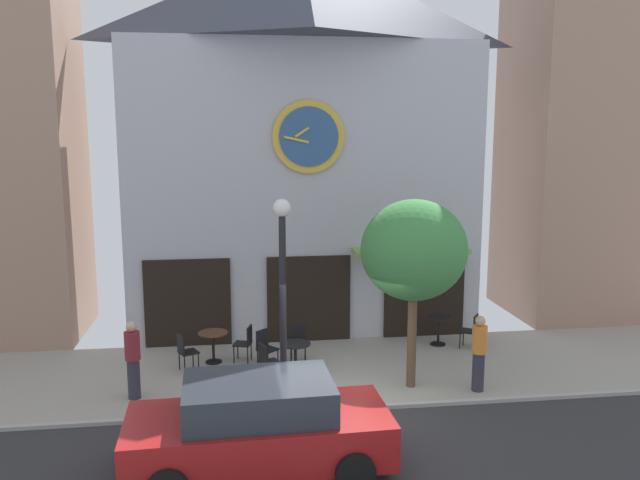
# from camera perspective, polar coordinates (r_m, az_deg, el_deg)

# --- Properties ---
(ground_plane) EXTENTS (27.63, 9.97, 0.13)m
(ground_plane) POSITION_cam_1_polar(r_m,az_deg,el_deg) (12.92, 2.31, -15.85)
(ground_plane) COLOR #9E998E
(clock_building) EXTENTS (9.49, 4.34, 10.47)m
(clock_building) POSITION_cam_1_polar(r_m,az_deg,el_deg) (18.03, -1.59, 9.34)
(clock_building) COLOR #B2B2BC
(clock_building) RESTS_ON ground_plane
(neighbor_building_right) EXTENTS (5.19, 3.61, 12.41)m
(neighbor_building_right) POSITION_cam_1_polar(r_m,az_deg,el_deg) (21.32, 23.74, 10.61)
(neighbor_building_right) COLOR #9E7A66
(neighbor_building_right) RESTS_ON ground_plane
(street_lamp) EXTENTS (0.36, 0.36, 4.23)m
(street_lamp) POSITION_cam_1_polar(r_m,az_deg,el_deg) (13.03, -3.32, -5.45)
(street_lamp) COLOR black
(street_lamp) RESTS_ON ground_plane
(street_tree) EXTENTS (2.28, 2.06, 4.13)m
(street_tree) POSITION_cam_1_polar(r_m,az_deg,el_deg) (13.75, 8.36, -0.96)
(street_tree) COLOR brown
(street_tree) RESTS_ON ground_plane
(cafe_table_center_right) EXTENTS (0.71, 0.71, 0.76)m
(cafe_table_center_right) POSITION_cam_1_polar(r_m,az_deg,el_deg) (15.87, -9.48, -8.86)
(cafe_table_center_right) COLOR black
(cafe_table_center_right) RESTS_ON ground_plane
(cafe_table_leftmost) EXTENTS (0.71, 0.71, 0.73)m
(cafe_table_leftmost) POSITION_cam_1_polar(r_m,az_deg,el_deg) (15.01, -2.20, -9.91)
(cafe_table_leftmost) COLOR black
(cafe_table_leftmost) RESTS_ON ground_plane
(cafe_table_center) EXTENTS (0.64, 0.64, 0.74)m
(cafe_table_center) POSITION_cam_1_polar(r_m,az_deg,el_deg) (17.21, 10.49, -7.56)
(cafe_table_center) COLOR black
(cafe_table_center) RESTS_ON ground_plane
(cafe_chair_outer) EXTENTS (0.56, 0.56, 0.90)m
(cafe_chair_outer) POSITION_cam_1_polar(r_m,az_deg,el_deg) (15.45, -4.91, -9.33)
(cafe_chair_outer) COLOR black
(cafe_chair_outer) RESTS_ON ground_plane
(cafe_chair_near_tree) EXTENTS (0.56, 0.56, 0.90)m
(cafe_chair_near_tree) POSITION_cam_1_polar(r_m,az_deg,el_deg) (17.10, 13.35, -7.67)
(cafe_chair_near_tree) COLOR black
(cafe_chair_near_tree) RESTS_ON ground_plane
(cafe_chair_corner) EXTENTS (0.52, 0.52, 0.90)m
(cafe_chair_corner) POSITION_cam_1_polar(r_m,az_deg,el_deg) (14.53, -4.75, -10.56)
(cafe_chair_corner) COLOR black
(cafe_chair_corner) RESTS_ON ground_plane
(cafe_chair_right_end) EXTENTS (0.53, 0.53, 0.90)m
(cafe_chair_right_end) POSITION_cam_1_polar(r_m,az_deg,el_deg) (15.44, -11.91, -9.51)
(cafe_chair_right_end) COLOR black
(cafe_chair_right_end) RESTS_ON ground_plane
(cafe_chair_left_end) EXTENTS (0.45, 0.45, 0.90)m
(cafe_chair_left_end) POSITION_cam_1_polar(r_m,az_deg,el_deg) (15.81, -1.95, -8.85)
(cafe_chair_left_end) COLOR black
(cafe_chair_left_end) RESTS_ON ground_plane
(cafe_chair_mid_row) EXTENTS (0.50, 0.50, 0.90)m
(cafe_chair_mid_row) POSITION_cam_1_polar(r_m,az_deg,el_deg) (15.82, -6.62, -8.90)
(cafe_chair_mid_row) COLOR black
(cafe_chair_mid_row) RESTS_ON ground_plane
(pedestrian_orange) EXTENTS (0.42, 0.42, 1.67)m
(pedestrian_orange) POSITION_cam_1_polar(r_m,az_deg,el_deg) (14.35, 13.95, -9.67)
(pedestrian_orange) COLOR #2D2D38
(pedestrian_orange) RESTS_ON ground_plane
(pedestrian_maroon) EXTENTS (0.45, 0.45, 1.67)m
(pedestrian_maroon) POSITION_cam_1_polar(r_m,az_deg,el_deg) (14.11, -16.31, -10.12)
(pedestrian_maroon) COLOR #2D2D38
(pedestrian_maroon) RESTS_ON ground_plane
(parked_car_red) EXTENTS (4.36, 2.14, 1.55)m
(parked_car_red) POSITION_cam_1_polar(r_m,az_deg,el_deg) (10.99, -5.46, -16.15)
(parked_car_red) COLOR maroon
(parked_car_red) RESTS_ON ground_plane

